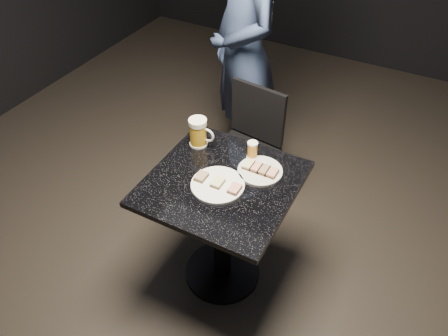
{
  "coord_description": "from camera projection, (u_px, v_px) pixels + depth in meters",
  "views": [
    {
      "loc": [
        0.73,
        -1.36,
        2.2
      ],
      "look_at": [
        0.0,
        0.02,
        0.82
      ],
      "focal_mm": 35.0,
      "sensor_mm": 36.0,
      "label": 1
    }
  ],
  "objects": [
    {
      "name": "beer_tumbler",
      "position": [
        252.0,
        150.0,
        2.22
      ],
      "size": [
        0.06,
        0.06,
        0.1
      ],
      "color": "silver",
      "rests_on": "table"
    },
    {
      "name": "canapes_on_plate_small",
      "position": [
        260.0,
        169.0,
        2.15
      ],
      "size": [
        0.18,
        0.07,
        0.02
      ],
      "color": "#4C3521",
      "rests_on": "plate_small"
    },
    {
      "name": "plate_small",
      "position": [
        260.0,
        171.0,
        2.16
      ],
      "size": [
        0.22,
        0.22,
        0.01
      ],
      "primitive_type": "cylinder",
      "color": "silver",
      "rests_on": "table"
    },
    {
      "name": "beer_mug",
      "position": [
        199.0,
        132.0,
        2.28
      ],
      "size": [
        0.14,
        0.1,
        0.16
      ],
      "color": "silver",
      "rests_on": "table"
    },
    {
      "name": "table",
      "position": [
        222.0,
        215.0,
        2.28
      ],
      "size": [
        0.7,
        0.7,
        0.75
      ],
      "color": "black",
      "rests_on": "floor"
    },
    {
      "name": "plate_large",
      "position": [
        218.0,
        185.0,
        2.09
      ],
      "size": [
        0.26,
        0.26,
        0.01
      ],
      "primitive_type": "cylinder",
      "color": "white",
      "rests_on": "table"
    },
    {
      "name": "floor",
      "position": [
        222.0,
        272.0,
        2.61
      ],
      "size": [
        6.0,
        6.0,
        0.0
      ],
      "primitive_type": "plane",
      "color": "black",
      "rests_on": "ground"
    },
    {
      "name": "canapes_on_plate_large",
      "position": [
        218.0,
        182.0,
        2.08
      ],
      "size": [
        0.23,
        0.07,
        0.02
      ],
      "color": "#4C3521",
      "rests_on": "plate_large"
    },
    {
      "name": "patron",
      "position": [
        244.0,
        52.0,
        2.75
      ],
      "size": [
        0.79,
        0.79,
        1.85
      ],
      "primitive_type": "imported",
      "rotation": [
        0.0,
        0.0,
        -0.78
      ],
      "color": "navy",
      "rests_on": "floor"
    },
    {
      "name": "chair",
      "position": [
        247.0,
        144.0,
        2.74
      ],
      "size": [
        0.42,
        0.42,
        0.86
      ],
      "color": "black",
      "rests_on": "floor"
    }
  ]
}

